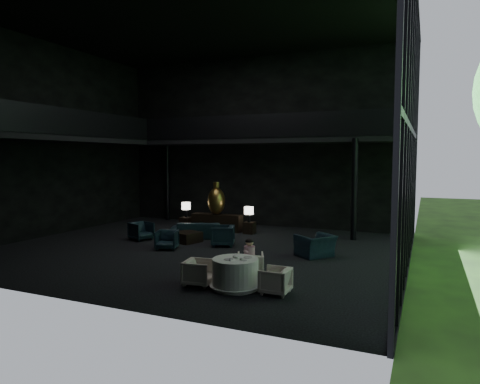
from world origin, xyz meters
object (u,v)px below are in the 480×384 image
at_px(table_lamp_left, 186,207).
at_px(dining_table, 235,275).
at_px(console, 217,222).
at_px(coffee_table, 187,237).
at_px(side_table_left, 186,223).
at_px(child, 249,250).
at_px(lounge_armchair_west, 141,230).
at_px(lounge_armchair_east, 223,234).
at_px(dining_chair_north, 250,265).
at_px(window_armchair, 315,242).
at_px(dining_chair_west, 199,272).
at_px(side_table_right, 249,228).
at_px(bronze_urn, 216,201).
at_px(dining_chair_east, 275,281).
at_px(table_lamp_right, 249,211).
at_px(lounge_armchair_south, 167,239).
at_px(sofa, 199,226).

distance_m(table_lamp_left, dining_table, 9.41).
relative_size(console, coffee_table, 2.62).
bearing_deg(side_table_left, child, -47.68).
xyz_separation_m(lounge_armchair_west, dining_table, (5.99, -4.23, -0.07)).
xyz_separation_m(table_lamp_left, child, (5.78, -6.38, -0.24)).
bearing_deg(lounge_armchair_east, dining_chair_north, 16.03).
xyz_separation_m(window_armchair, dining_chair_west, (-1.97, -4.29, -0.17)).
height_order(coffee_table, dining_chair_north, dining_chair_north).
relative_size(side_table_right, window_armchair, 0.43).
distance_m(lounge_armchair_east, dining_chair_north, 4.23).
bearing_deg(window_armchair, lounge_armchair_east, -58.02).
bearing_deg(dining_table, bronze_urn, 119.97).
relative_size(side_table_left, table_lamp_left, 0.77).
relative_size(lounge_armchair_west, dining_chair_east, 1.30).
bearing_deg(lounge_armchair_east, bronze_urn, -169.33).
height_order(side_table_left, window_armchair, window_armchair).
height_order(window_armchair, coffee_table, window_armchair).
relative_size(side_table_left, dining_chair_north, 0.77).
height_order(side_table_left, lounge_armchair_west, lounge_armchair_west).
relative_size(dining_chair_north, child, 1.07).
bearing_deg(lounge_armchair_west, table_lamp_right, -29.72).
bearing_deg(console, side_table_left, -179.58).
bearing_deg(side_table_left, dining_chair_north, -47.28).
distance_m(table_lamp_left, lounge_armchair_east, 4.39).
relative_size(coffee_table, dining_chair_east, 1.46).
height_order(table_lamp_right, lounge_armchair_south, table_lamp_right).
bearing_deg(bronze_urn, table_lamp_left, 177.33).
xyz_separation_m(side_table_right, dining_table, (2.61, -7.26, 0.08)).
height_order(lounge_armchair_east, dining_chair_east, lounge_armchair_east).
relative_size(dining_table, dining_chair_north, 1.92).
relative_size(lounge_armchair_west, dining_table, 0.61).
distance_m(console, dining_chair_west, 8.16).
bearing_deg(lounge_armchair_west, dining_table, -106.09).
height_order(table_lamp_right, dining_chair_west, table_lamp_right).
bearing_deg(bronze_urn, lounge_armchair_west, -120.23).
height_order(table_lamp_left, child, table_lamp_left).
distance_m(coffee_table, dining_chair_north, 5.35).
xyz_separation_m(dining_chair_north, dining_chair_east, (1.09, -1.08, -0.04)).
height_order(side_table_right, lounge_armchair_west, lounge_armchair_west).
distance_m(side_table_left, coffee_table, 3.25).
height_order(coffee_table, dining_table, dining_table).
xyz_separation_m(sofa, dining_chair_west, (3.15, -5.70, -0.13)).
xyz_separation_m(lounge_armchair_west, coffee_table, (1.89, 0.34, -0.20)).
xyz_separation_m(window_armchair, dining_chair_east, (0.04, -4.15, -0.20)).
bearing_deg(dining_chair_east, lounge_armchair_west, -120.61).
relative_size(table_lamp_right, dining_table, 0.51).
bearing_deg(sofa, table_lamp_left, -68.30).
distance_m(table_lamp_right, child, 6.72).
distance_m(side_table_left, table_lamp_left, 0.75).
bearing_deg(sofa, bronze_urn, -108.33).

